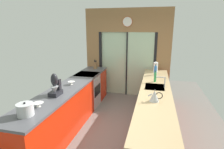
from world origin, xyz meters
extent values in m
cube|color=slate|center=(0.00, 0.60, -0.01)|extent=(5.04, 7.60, 0.02)
cube|color=olive|center=(0.00, 2.40, 2.35)|extent=(2.64, 0.08, 0.70)
cube|color=#B2D1AD|center=(-0.42, 2.42, 1.00)|extent=(0.80, 0.02, 2.00)
cube|color=#B2D1AD|center=(0.42, 2.38, 1.00)|extent=(0.80, 0.02, 2.00)
cube|color=black|center=(-0.86, 2.40, 1.00)|extent=(0.08, 0.10, 2.00)
cube|color=black|center=(0.86, 2.40, 1.00)|extent=(0.08, 0.10, 2.00)
cube|color=black|center=(0.00, 2.40, 1.00)|extent=(0.04, 0.10, 2.00)
cube|color=olive|center=(-1.11, 2.40, 1.00)|extent=(0.42, 0.08, 2.00)
cube|color=olive|center=(1.11, 2.40, 1.00)|extent=(0.42, 0.08, 2.00)
cylinder|color=white|center=(0.00, 2.34, 2.30)|extent=(0.27, 0.03, 0.27)
torus|color=#DB4C23|center=(0.00, 2.34, 2.30)|extent=(0.29, 0.02, 0.29)
cube|color=red|center=(-0.91, -0.33, 0.44)|extent=(0.58, 2.55, 0.88)
cube|color=red|center=(-0.91, 1.88, 0.44)|extent=(0.58, 0.65, 0.88)
cube|color=#4C4C51|center=(-0.91, 0.30, 0.90)|extent=(0.62, 3.80, 0.04)
cube|color=red|center=(0.91, 0.30, 0.44)|extent=(0.58, 3.80, 0.88)
cube|color=tan|center=(0.91, 0.30, 0.90)|extent=(0.62, 3.80, 0.04)
cube|color=#B7BABC|center=(0.89, 0.55, 0.90)|extent=(0.40, 0.48, 0.05)
cylinder|color=#B7BABC|center=(1.09, 0.55, 1.03)|extent=(0.02, 0.02, 0.23)
cylinder|color=#B7BABC|center=(1.00, 0.55, 1.14)|extent=(0.18, 0.02, 0.02)
cube|color=#B7BABC|center=(-0.91, 1.25, 0.44)|extent=(0.58, 0.60, 0.88)
cube|color=black|center=(-0.61, 1.25, 0.48)|extent=(0.01, 0.48, 0.28)
cube|color=black|center=(-0.91, 1.25, 0.91)|extent=(0.58, 0.60, 0.03)
cylinder|color=#B7BABC|center=(-0.61, 1.07, 0.80)|extent=(0.02, 0.04, 0.04)
cylinder|color=#B7BABC|center=(-0.61, 1.25, 0.80)|extent=(0.02, 0.04, 0.04)
cylinder|color=#B7BABC|center=(-0.61, 1.43, 0.80)|extent=(0.02, 0.04, 0.04)
cylinder|color=silver|center=(-0.89, -0.91, 0.92)|extent=(0.07, 0.07, 0.01)
cone|color=silver|center=(-0.89, -0.91, 0.96)|extent=(0.16, 0.16, 0.06)
cylinder|color=silver|center=(-0.89, 0.27, 0.92)|extent=(0.07, 0.07, 0.01)
cone|color=silver|center=(-0.89, 0.27, 0.96)|extent=(0.15, 0.15, 0.06)
cube|color=brown|center=(-0.89, 1.93, 1.02)|extent=(0.08, 0.14, 0.20)
cylinder|color=black|center=(-0.92, 1.93, 1.15)|extent=(0.02, 0.02, 0.08)
cylinder|color=black|center=(-0.90, 1.93, 1.15)|extent=(0.02, 0.02, 0.09)
cylinder|color=black|center=(-0.88, 1.93, 1.13)|extent=(0.02, 0.02, 0.05)
cylinder|color=black|center=(-0.86, 1.93, 1.15)|extent=(0.02, 0.02, 0.07)
cube|color=black|center=(-0.89, -0.39, 0.96)|extent=(0.17, 0.26, 0.08)
cube|color=black|center=(-0.89, -0.29, 1.10)|extent=(0.10, 0.08, 0.20)
ellipsoid|color=black|center=(-0.89, -0.40, 1.22)|extent=(0.13, 0.12, 0.24)
cone|color=#B7BABC|center=(-0.89, -0.42, 1.04)|extent=(0.15, 0.15, 0.13)
cylinder|color=#B7BABC|center=(-0.89, -1.21, 1.00)|extent=(0.23, 0.23, 0.17)
cylinder|color=#B7BABC|center=(-0.89, -1.21, 1.09)|extent=(0.24, 0.24, 0.01)
sphere|color=black|center=(-0.89, -1.21, 1.11)|extent=(0.03, 0.03, 0.03)
cone|color=#B7BABC|center=(0.89, -0.25, 1.02)|extent=(0.16, 0.16, 0.19)
sphere|color=black|center=(0.89, -0.25, 1.12)|extent=(0.03, 0.03, 0.03)
cylinder|color=#B7BABC|center=(0.82, -0.25, 1.03)|extent=(0.08, 0.02, 0.07)
torus|color=black|center=(0.97, -0.25, 1.03)|extent=(0.12, 0.01, 0.12)
cylinder|color=#339E56|center=(0.89, 0.93, 1.02)|extent=(0.05, 0.05, 0.21)
cylinder|color=#339E56|center=(0.89, 0.93, 1.15)|extent=(0.02, 0.02, 0.04)
cylinder|color=black|center=(0.89, 0.93, 1.17)|extent=(0.03, 0.03, 0.01)
cylinder|color=#286BB7|center=(0.89, 1.58, 1.03)|extent=(0.07, 0.07, 0.23)
cylinder|color=#286BB7|center=(0.89, 1.58, 1.17)|extent=(0.03, 0.03, 0.04)
cylinder|color=black|center=(0.89, 1.58, 1.19)|extent=(0.04, 0.04, 0.01)
cylinder|color=#B7BABC|center=(0.89, 1.92, 0.93)|extent=(0.14, 0.14, 0.01)
cylinder|color=white|center=(0.89, 1.92, 1.06)|extent=(0.12, 0.12, 0.26)
sphere|color=#B7BABC|center=(0.89, 1.92, 1.21)|extent=(0.03, 0.03, 0.03)
camera|label=1|loc=(0.87, -3.24, 2.15)|focal=29.33mm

